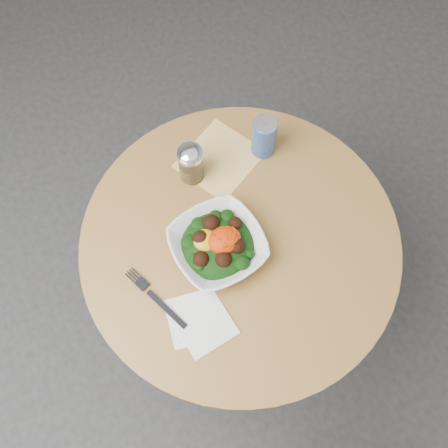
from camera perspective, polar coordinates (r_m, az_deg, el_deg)
name	(u,v)px	position (r m, az deg, el deg)	size (l,w,h in m)	color
ground	(235,306)	(2.11, 1.25, -9.40)	(6.00, 6.00, 0.00)	#2E2E30
table	(238,262)	(1.58, 1.65, -4.40)	(0.90, 0.90, 0.75)	black
cloth_napkin	(220,159)	(1.51, -0.49, 7.42)	(0.22, 0.20, 0.00)	#FFAD0D
paper_napkins	(199,321)	(1.32, -2.84, -11.05)	(0.17, 0.18, 0.00)	white
salad_bowl	(218,245)	(1.35, -0.72, -2.38)	(0.27, 0.27, 0.09)	white
fork	(154,296)	(1.35, -8.00, -8.19)	(0.10, 0.21, 0.00)	black
spice_shaker	(191,163)	(1.43, -3.80, 6.92)	(0.08, 0.08, 0.14)	silver
beverage_can	(264,137)	(1.48, 4.59, 9.90)	(0.07, 0.07, 0.14)	navy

